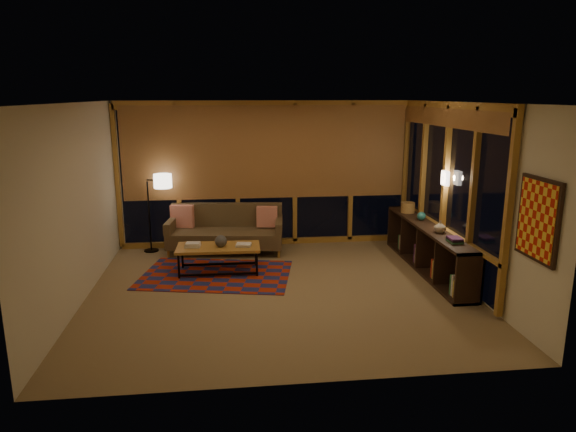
{
  "coord_description": "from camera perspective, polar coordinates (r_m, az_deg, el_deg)",
  "views": [
    {
      "loc": [
        -0.69,
        -7.03,
        2.81
      ],
      "look_at": [
        0.15,
        0.22,
        1.07
      ],
      "focal_mm": 32.0,
      "sensor_mm": 36.0,
      "label": 1
    }
  ],
  "objects": [
    {
      "name": "vase",
      "position": [
        8.16,
        16.54,
        -1.14
      ],
      "size": [
        0.21,
        0.21,
        0.19
      ],
      "primitive_type": "imported",
      "rotation": [
        0.0,
        0.0,
        -0.19
      ],
      "color": "tan",
      "rests_on": "bookshelf"
    },
    {
      "name": "basket",
      "position": [
        9.4,
        13.18,
        0.93
      ],
      "size": [
        0.28,
        0.28,
        0.18
      ],
      "primitive_type": "cylinder",
      "rotation": [
        0.0,
        0.0,
        -0.17
      ],
      "color": "#B08139",
      "rests_on": "bookshelf"
    },
    {
      "name": "book_stack_b",
      "position": [
        8.24,
        -4.95,
        -3.19
      ],
      "size": [
        0.27,
        0.23,
        0.05
      ],
      "primitive_type": null,
      "rotation": [
        0.0,
        0.0,
        -0.18
      ],
      "color": "silver",
      "rests_on": "coffee_table"
    },
    {
      "name": "ceramic_pot",
      "position": [
        8.24,
        -7.47,
        -2.75
      ],
      "size": [
        0.22,
        0.22,
        0.19
      ],
      "primitive_type": "sphere",
      "rotation": [
        0.0,
        0.0,
        -0.18
      ],
      "color": "black",
      "rests_on": "coffee_table"
    },
    {
      "name": "walls",
      "position": [
        7.22,
        -1.0,
        1.72
      ],
      "size": [
        5.51,
        5.01,
        2.7
      ],
      "color": "beige",
      "rests_on": "floor"
    },
    {
      "name": "pillow_left",
      "position": [
        9.59,
        -11.66,
        -0.06
      ],
      "size": [
        0.44,
        0.23,
        0.41
      ],
      "primitive_type": null,
      "rotation": [
        0.0,
        0.0,
        -0.23
      ],
      "color": "red",
      "rests_on": "sofa"
    },
    {
      "name": "area_rug",
      "position": [
        8.31,
        -8.0,
        -6.47
      ],
      "size": [
        2.58,
        1.97,
        0.01
      ],
      "primitive_type": "cube",
      "rotation": [
        0.0,
        0.0,
        -0.2
      ],
      "color": "#A0240E",
      "rests_on": "floor"
    },
    {
      "name": "wall_sconce",
      "position": [
        8.28,
        17.07,
        4.05
      ],
      "size": [
        0.12,
        0.18,
        0.22
      ],
      "primitive_type": null,
      "color": "white",
      "rests_on": "walls"
    },
    {
      "name": "window_wall_right",
      "position": [
        8.47,
        16.95,
        2.88
      ],
      "size": [
        0.16,
        3.7,
        2.6
      ],
      "primitive_type": null,
      "color": "#AD7E39",
      "rests_on": "walls"
    },
    {
      "name": "wall_art",
      "position": [
        6.35,
        25.98,
        -0.35
      ],
      "size": [
        0.06,
        0.74,
        0.94
      ],
      "primitive_type": null,
      "color": "red",
      "rests_on": "walls"
    },
    {
      "name": "coffee_table",
      "position": [
        8.36,
        -7.71,
        -4.79
      ],
      "size": [
        1.33,
        0.64,
        0.44
      ],
      "primitive_type": null,
      "rotation": [
        0.0,
        0.0,
        -0.02
      ],
      "color": "#AD7E39",
      "rests_on": "floor"
    },
    {
      "name": "bookshelf",
      "position": [
        8.65,
        15.26,
        -3.44
      ],
      "size": [
        0.4,
        2.99,
        0.75
      ],
      "primitive_type": null,
      "color": "black",
      "rests_on": "floor"
    },
    {
      "name": "sofa",
      "position": [
        9.35,
        -6.97,
        -1.54
      ],
      "size": [
        2.12,
        1.06,
        0.84
      ],
      "primitive_type": null,
      "rotation": [
        0.0,
        0.0,
        -0.12
      ],
      "color": "brown",
      "rests_on": "floor"
    },
    {
      "name": "floor_lamp",
      "position": [
        9.6,
        -15.19,
        0.39
      ],
      "size": [
        0.58,
        0.51,
        1.45
      ],
      "primitive_type": null,
      "rotation": [
        0.0,
        0.0,
        -0.5
      ],
      "color": "black",
      "rests_on": "floor"
    },
    {
      "name": "floor",
      "position": [
        7.61,
        -0.95,
        -8.29
      ],
      "size": [
        5.5,
        5.0,
        0.01
      ],
      "primitive_type": "cube",
      "color": "#98784A",
      "rests_on": "ground"
    },
    {
      "name": "ceiling",
      "position": [
        7.07,
        -1.04,
        12.5
      ],
      "size": [
        5.5,
        5.0,
        0.01
      ],
      "primitive_type": "cube",
      "color": "white",
      "rests_on": "walls"
    },
    {
      "name": "shelf_book_stack",
      "position": [
        7.71,
        18.04,
        -2.54
      ],
      "size": [
        0.2,
        0.26,
        0.07
      ],
      "primitive_type": null,
      "rotation": [
        0.0,
        0.0,
        -0.13
      ],
      "color": "silver",
      "rests_on": "bookshelf"
    },
    {
      "name": "book_stack_a",
      "position": [
        8.31,
        -10.53,
        -3.13
      ],
      "size": [
        0.27,
        0.22,
        0.07
      ],
      "primitive_type": null,
      "rotation": [
        0.0,
        0.0,
        -0.1
      ],
      "color": "silver",
      "rests_on": "coffee_table"
    },
    {
      "name": "teal_bowl",
      "position": [
        8.86,
        14.6,
        -0.02
      ],
      "size": [
        0.17,
        0.17,
        0.15
      ],
      "primitive_type": "sphere",
      "rotation": [
        0.0,
        0.0,
        0.21
      ],
      "color": "#216361",
      "rests_on": "bookshelf"
    },
    {
      "name": "pillow_right",
      "position": [
        9.37,
        -2.35,
        -0.22
      ],
      "size": [
        0.39,
        0.18,
        0.38
      ],
      "primitive_type": null,
      "rotation": [
        0.0,
        0.0,
        -0.14
      ],
      "color": "red",
      "rests_on": "sofa"
    },
    {
      "name": "window_wall_back",
      "position": [
        9.6,
        -2.44,
        4.63
      ],
      "size": [
        5.3,
        0.16,
        2.6
      ],
      "primitive_type": null,
      "color": "#AD7E39",
      "rests_on": "walls"
    }
  ]
}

